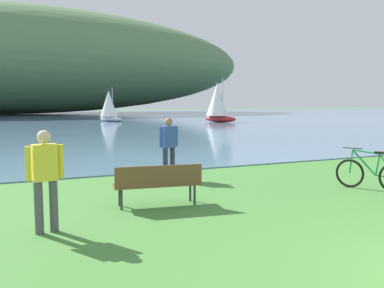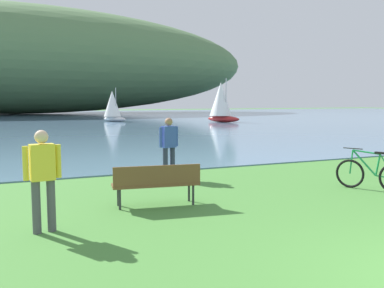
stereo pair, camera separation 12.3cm
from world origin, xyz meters
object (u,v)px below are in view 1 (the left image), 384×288
object	(u,v)px
sailboat_mid_bay	(218,102)
bicycle_leaning_near_bench	(371,174)
person_on_the_grass	(45,175)
sailboat_nearest_to_shore	(109,106)
person_at_shoreline	(169,144)
park_bench_near_camera	(158,182)

from	to	relation	value
sailboat_mid_bay	bicycle_leaning_near_bench	bearing A→B (deg)	-110.88
person_on_the_grass	sailboat_nearest_to_shore	distance (m)	37.14
sailboat_mid_bay	person_at_shoreline	bearing A→B (deg)	-120.14
park_bench_near_camera	sailboat_mid_bay	size ratio (longest dim) A/B	0.43
person_on_the_grass	sailboat_nearest_to_shore	bearing A→B (deg)	75.44
bicycle_leaning_near_bench	person_on_the_grass	bearing A→B (deg)	-177.95
person_on_the_grass	sailboat_mid_bay	xyz separation A→B (m)	(19.01, 30.27, 1.11)
park_bench_near_camera	bicycle_leaning_near_bench	size ratio (longest dim) A/B	1.14
park_bench_near_camera	person_on_the_grass	size ratio (longest dim) A/B	1.08
sailboat_nearest_to_shore	sailboat_mid_bay	world-z (taller)	sailboat_mid_bay
sailboat_mid_bay	sailboat_nearest_to_shore	bearing A→B (deg)	149.61
park_bench_near_camera	person_at_shoreline	distance (m)	3.16
person_on_the_grass	person_at_shoreline	bearing A→B (deg)	46.07
bicycle_leaning_near_bench	sailboat_nearest_to_shore	world-z (taller)	sailboat_nearest_to_shore
bicycle_leaning_near_bench	person_at_shoreline	bearing A→B (deg)	138.88
person_at_shoreline	person_on_the_grass	world-z (taller)	same
sailboat_nearest_to_shore	bicycle_leaning_near_bench	bearing A→B (deg)	-92.84
person_on_the_grass	bicycle_leaning_near_bench	bearing A→B (deg)	2.05
person_on_the_grass	sailboat_mid_bay	world-z (taller)	sailboat_mid_bay
person_at_shoreline	person_on_the_grass	xyz separation A→B (m)	(-3.60, -3.73, 0.00)
person_at_shoreline	sailboat_nearest_to_shore	distance (m)	32.72
sailboat_nearest_to_shore	park_bench_near_camera	bearing A→B (deg)	-101.40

